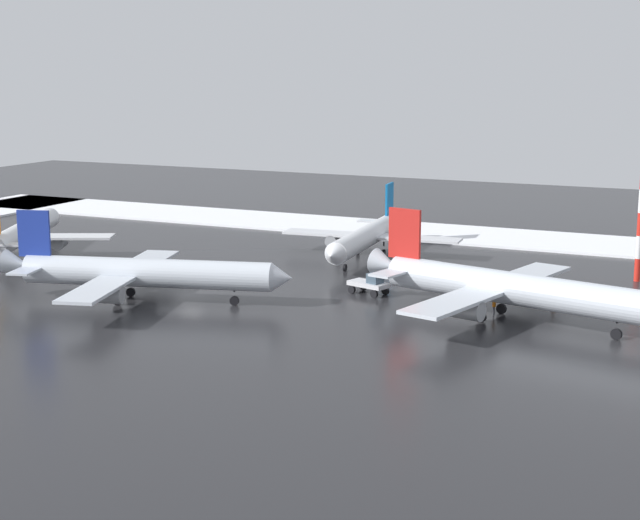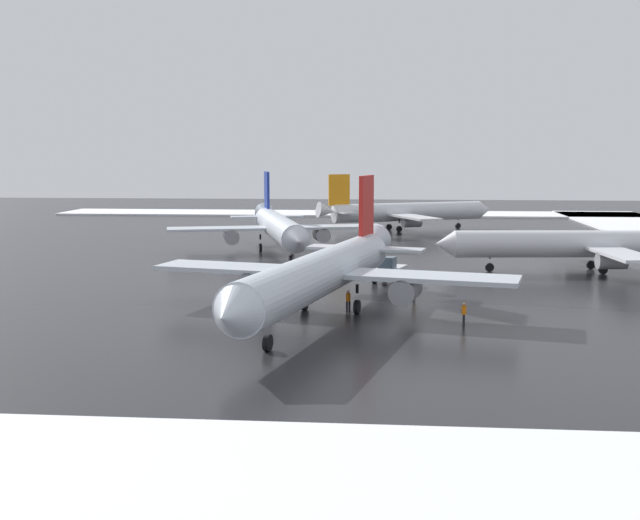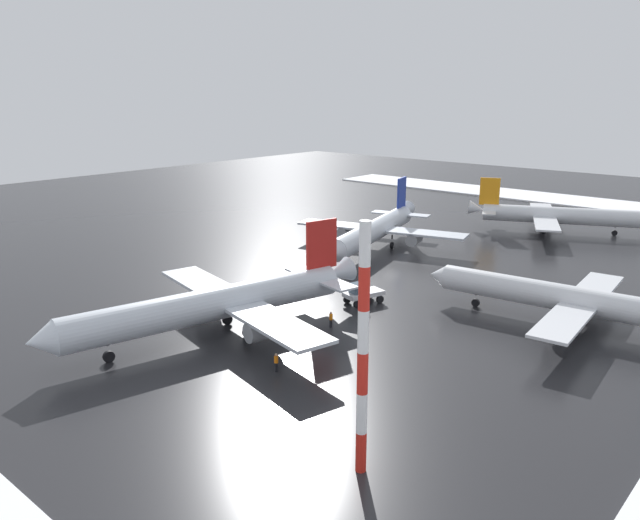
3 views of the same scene
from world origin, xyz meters
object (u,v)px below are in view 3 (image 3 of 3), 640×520
object	(u,v)px
ground_crew_near_tug	(276,361)
ground_crew_mid_apron	(247,325)
airplane_foreground_jet	(563,298)
airplane_far_rear	(376,230)
antenna_mast	(363,352)
ground_crew_beside_wing	(331,319)
airplane_parked_starboard	(555,215)
pushback_tug	(362,293)
airplane_parked_portside	(218,303)

from	to	relation	value
ground_crew_near_tug	ground_crew_mid_apron	size ratio (longest dim) A/B	1.00
airplane_foreground_jet	airplane_far_rear	size ratio (longest dim) A/B	0.92
ground_crew_mid_apron	antenna_mast	xyz separation A→B (m)	(-11.17, -22.89, 7.24)
ground_crew_beside_wing	antenna_mast	bearing A→B (deg)	144.30
ground_crew_beside_wing	antenna_mast	distance (m)	26.20
airplane_parked_starboard	pushback_tug	size ratio (longest dim) A/B	5.66
antenna_mast	airplane_parked_starboard	bearing A→B (deg)	12.58
pushback_tug	ground_crew_beside_wing	bearing A→B (deg)	31.91
airplane_parked_portside	pushback_tug	xyz separation A→B (m)	(17.07, -4.96, -2.10)
pushback_tug	antenna_mast	bearing A→B (deg)	54.07
airplane_parked_starboard	airplane_parked_portside	bearing A→B (deg)	-121.06
airplane_foreground_jet	pushback_tug	xyz separation A→B (m)	(-8.49, 19.76, -1.62)
airplane_far_rear	antenna_mast	size ratio (longest dim) A/B	1.96
pushback_tug	ground_crew_mid_apron	bearing A→B (deg)	5.15
pushback_tug	antenna_mast	xyz separation A→B (m)	(-26.12, -19.77, 6.93)
airplane_parked_portside	airplane_far_rear	world-z (taller)	airplane_parked_portside
ground_crew_mid_apron	ground_crew_beside_wing	bearing A→B (deg)	-53.71
airplane_parked_portside	airplane_parked_starboard	world-z (taller)	airplane_parked_portside
antenna_mast	airplane_far_rear	bearing A→B (deg)	35.14
airplane_far_rear	airplane_parked_portside	bearing A→B (deg)	-2.56
ground_crew_near_tug	airplane_parked_portside	bearing A→B (deg)	-2.42
ground_crew_mid_apron	airplane_parked_starboard	bearing A→B (deg)	-20.71
airplane_foreground_jet	antenna_mast	distance (m)	35.02
airplane_parked_portside	airplane_far_rear	size ratio (longest dim) A/B	1.06
pushback_tug	antenna_mast	distance (m)	33.49
pushback_tug	ground_crew_mid_apron	xyz separation A→B (m)	(-14.95, 3.12, -0.31)
airplane_parked_starboard	ground_crew_near_tug	xyz separation A→B (m)	(-70.99, -2.93, -2.01)
pushback_tug	airplane_parked_starboard	bearing A→B (deg)	-165.70
airplane_parked_starboard	ground_crew_beside_wing	bearing A→B (deg)	-115.18
airplane_foreground_jet	airplane_parked_starboard	size ratio (longest dim) A/B	1.04
airplane_foreground_jet	ground_crew_near_tug	bearing A→B (deg)	57.13
airplane_parked_portside	ground_crew_mid_apron	size ratio (longest dim) A/B	19.99
airplane_parked_starboard	ground_crew_beside_wing	size ratio (longest dim) A/B	16.69
ground_crew_near_tug	ground_crew_mid_apron	bearing A→B (deg)	-17.43
pushback_tug	ground_crew_near_tug	bearing A→B (deg)	32.40
airplane_parked_starboard	antenna_mast	distance (m)	79.90
airplane_parked_starboard	antenna_mast	size ratio (longest dim) A/B	1.74
airplane_far_rear	antenna_mast	distance (m)	58.18
airplane_far_rear	ground_crew_mid_apron	world-z (taller)	airplane_far_rear
airplane_foreground_jet	airplane_parked_starboard	distance (m)	46.56
ground_crew_beside_wing	ground_crew_mid_apron	bearing A→B (deg)	62.22
ground_crew_mid_apron	antenna_mast	bearing A→B (deg)	-131.99
airplane_foreground_jet	ground_crew_beside_wing	world-z (taller)	airplane_foreground_jet
ground_crew_near_tug	airplane_parked_starboard	bearing A→B (deg)	-77.87
airplane_parked_portside	ground_crew_beside_wing	bearing A→B (deg)	154.69
airplane_parked_portside	ground_crew_mid_apron	bearing A→B (deg)	152.37
ground_crew_near_tug	airplane_far_rear	bearing A→B (deg)	-55.22
pushback_tug	antenna_mast	size ratio (longest dim) A/B	0.31
ground_crew_beside_wing	airplane_parked_starboard	bearing A→B (deg)	-80.26
airplane_parked_starboard	airplane_far_rear	world-z (taller)	airplane_far_rear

